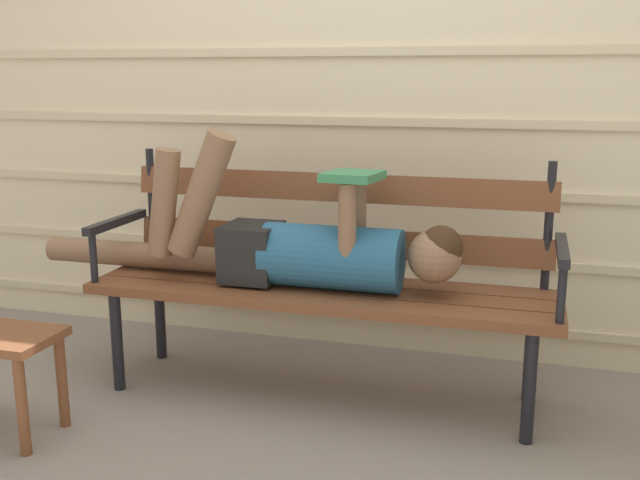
# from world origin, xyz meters

# --- Properties ---
(ground_plane) EXTENTS (12.00, 12.00, 0.00)m
(ground_plane) POSITION_xyz_m (0.00, 0.00, 0.00)
(ground_plane) COLOR gray
(house_siding) EXTENTS (5.29, 0.08, 2.58)m
(house_siding) POSITION_xyz_m (0.00, 0.69, 1.29)
(house_siding) COLOR beige
(house_siding) RESTS_ON ground
(park_bench) EXTENTS (1.74, 0.45, 0.90)m
(park_bench) POSITION_xyz_m (-0.00, 0.17, 0.48)
(park_bench) COLOR brown
(park_bench) RESTS_ON ground
(reclining_person) EXTENTS (1.71, 0.26, 0.58)m
(reclining_person) POSITION_xyz_m (-0.10, 0.11, 0.58)
(reclining_person) COLOR #23567A
(footstool) EXTENTS (0.39, 0.26, 0.36)m
(footstool) POSITION_xyz_m (-0.94, -0.49, 0.28)
(footstool) COLOR brown
(footstool) RESTS_ON ground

